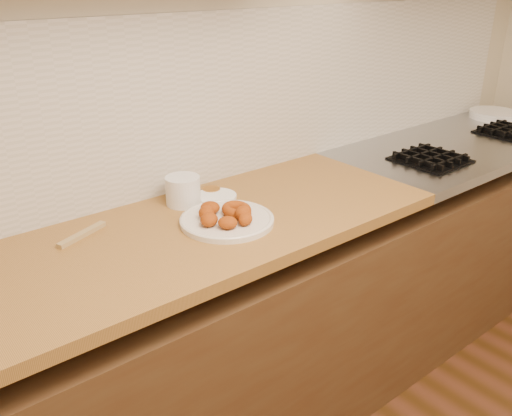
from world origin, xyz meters
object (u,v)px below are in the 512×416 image
(plastic_tub, at_px, (183,191))
(plate_stack, at_px, (494,114))
(donut_plate, at_px, (227,220))
(ring_donut, at_px, (236,210))

(plastic_tub, distance_m, plate_stack, 1.91)
(plastic_tub, relative_size, plate_stack, 0.46)
(donut_plate, distance_m, ring_donut, 0.05)
(donut_plate, relative_size, plastic_tub, 2.54)
(donut_plate, bearing_deg, plastic_tub, 96.60)
(donut_plate, relative_size, ring_donut, 3.11)
(donut_plate, xyz_separation_m, plastic_tub, (-0.02, 0.21, 0.04))
(donut_plate, height_order, plate_stack, plate_stack)
(donut_plate, relative_size, plate_stack, 1.17)
(plate_stack, bearing_deg, donut_plate, -174.90)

